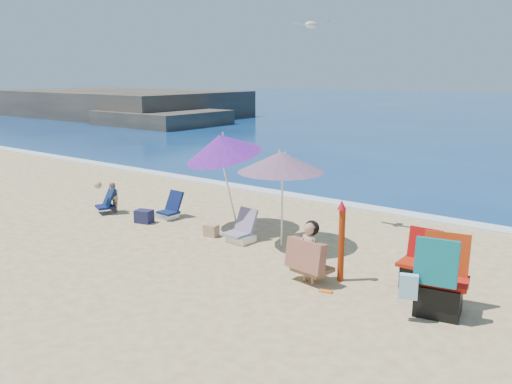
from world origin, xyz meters
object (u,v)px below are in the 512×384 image
Objects in this scene: umbrella_turquoise at (281,162)px; person_left at (111,197)px; umbrella_striped at (284,163)px; camp_chair_right at (438,286)px; camp_chair_left at (420,270)px; chair_navy at (169,211)px; umbrella_blue at (222,146)px; chair_rainbow at (241,233)px; furled_umbrella at (341,237)px; person_center at (309,253)px; seagull at (311,25)px.

umbrella_turquoise reaches higher than person_left.
umbrella_striped reaches higher than camp_chair_right.
chair_navy is at bearing 175.68° from camp_chair_left.
umbrella_turquoise is at bearing -2.31° from chair_navy.
umbrella_striped is 1.56m from umbrella_blue.
chair_rainbow is at bearing -26.57° from umbrella_blue.
umbrella_turquoise is 2.17m from furled_umbrella.
person_center reaches higher than person_left.
seagull is (-3.69, 2.52, 3.79)m from camp_chair_right.
camp_chair_right is 1.15× the size of person_center.
umbrella_turquoise is 1.63× the size of camp_chair_right.
umbrella_blue reaches higher than furled_umbrella.
camp_chair_right is at bearing -9.22° from furled_umbrella.
chair_rainbow is 4.38m from seagull.
person_center is at bearing -25.35° from umbrella_blue.
person_center is (-2.03, -0.11, 0.07)m from camp_chair_right.
seagull is (1.36, 1.20, 2.41)m from umbrella_blue.
umbrella_blue is at bearing 154.65° from person_center.
umbrella_striped is 2.27× the size of person_left.
umbrella_turquoise reaches higher than camp_chair_left.
chair_navy is at bearing -156.52° from seagull.
chair_navy is at bearing 163.52° from person_center.
umbrella_blue is at bearing 173.26° from camp_chair_left.
person_center is (3.03, -1.43, -1.31)m from umbrella_blue.
umbrella_blue reaches higher than person_left.
umbrella_turquoise is 1.02× the size of umbrella_striped.
camp_chair_right is (5.05, -1.32, -1.38)m from umbrella_blue.
person_left is at bearing 171.66° from person_center.
furled_umbrella is at bearing -30.13° from umbrella_striped.
seagull is (-0.19, 1.18, 2.61)m from umbrella_striped.
umbrella_striped reaches higher than furled_umbrella.
seagull is (-3.14, 1.73, 3.93)m from camp_chair_left.
furled_umbrella reaches higher than chair_rainbow.
chair_rainbow is at bearing 1.77° from person_left.
chair_navy is at bearing 171.78° from chair_rainbow.
umbrella_striped is 2.30m from furled_umbrella.
chair_navy is (-4.96, 0.98, -0.57)m from furled_umbrella.
seagull is at bearing 145.65° from camp_chair_right.
chair_rainbow is at bearing -147.97° from umbrella_striped.
person_left is (-8.10, 0.78, -0.05)m from camp_chair_right.
umbrella_turquoise reaches higher than person_center.
camp_chair_left is (3.66, -0.11, 0.10)m from chair_rainbow.
umbrella_turquoise reaches higher than furled_umbrella.
umbrella_blue is (-1.62, 0.20, 0.15)m from umbrella_turquoise.
umbrella_striped is 2.02× the size of camp_chair_left.
umbrella_blue is at bearing 172.89° from umbrella_turquoise.
umbrella_striped reaches higher than camp_chair_left.
camp_chair_left is 1.74m from person_center.
camp_chair_right is at bearing -14.69° from umbrella_blue.
camp_chair_left is 0.90× the size of person_center.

